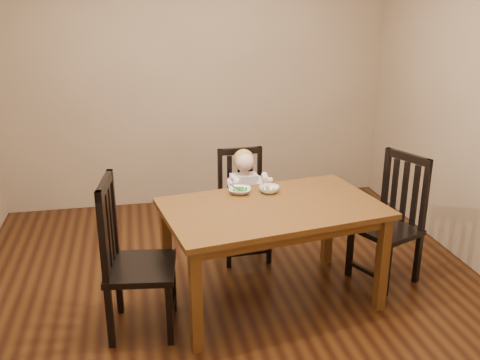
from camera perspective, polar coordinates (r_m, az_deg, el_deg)
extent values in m
cube|color=#3C200C|center=(4.15, -0.66, -11.87)|extent=(4.00, 4.00, 0.01)
cube|color=#90785B|center=(5.59, -4.64, 10.97)|extent=(4.00, 0.01, 2.70)
cube|color=#90785B|center=(1.82, 11.22, -7.03)|extent=(4.00, 0.01, 2.70)
cube|color=#4D2F12|center=(3.74, 3.49, -3.03)|extent=(1.63, 1.14, 0.04)
cube|color=#4D2F12|center=(3.76, 3.48, -3.88)|extent=(1.49, 1.00, 0.08)
cube|color=#4D2F12|center=(3.38, -4.73, -12.79)|extent=(0.08, 0.08, 0.71)
cube|color=#4D2F12|center=(3.92, 14.93, -8.64)|extent=(0.08, 0.08, 0.71)
cube|color=#4D2F12|center=(4.03, -7.82, -7.36)|extent=(0.08, 0.08, 0.71)
cube|color=#4D2F12|center=(4.49, 9.35, -4.55)|extent=(0.08, 0.08, 0.71)
cube|color=black|center=(4.51, 0.47, -3.68)|extent=(0.41, 0.39, 0.04)
cube|color=black|center=(4.77, 2.01, -5.01)|extent=(0.04, 0.04, 0.37)
cube|color=black|center=(4.70, -2.07, -5.41)|extent=(0.04, 0.04, 0.37)
cube|color=black|center=(4.49, 3.12, -6.67)|extent=(0.04, 0.04, 0.37)
cube|color=black|center=(4.41, -1.22, -7.13)|extent=(0.04, 0.04, 0.37)
cube|color=black|center=(4.60, 2.08, 0.47)|extent=(0.04, 0.04, 0.52)
cube|color=black|center=(4.52, -2.14, 0.15)|extent=(0.04, 0.04, 0.52)
cube|color=black|center=(4.49, -0.01, 3.11)|extent=(0.38, 0.04, 0.05)
cube|color=black|center=(4.59, 1.09, 0.07)|extent=(0.04, 0.02, 0.45)
cube|color=black|center=(4.57, -0.01, -0.01)|extent=(0.04, 0.02, 0.45)
cube|color=black|center=(4.55, -1.13, -0.10)|extent=(0.04, 0.02, 0.45)
cube|color=black|center=(3.60, -10.52, -9.23)|extent=(0.49, 0.51, 0.04)
cube|color=black|center=(3.91, -12.78, -10.89)|extent=(0.05, 0.05, 0.43)
cube|color=black|center=(3.58, -13.71, -14.06)|extent=(0.05, 0.05, 0.43)
cube|color=black|center=(3.87, -7.18, -10.88)|extent=(0.05, 0.05, 0.43)
cube|color=black|center=(3.53, -7.50, -14.10)|extent=(0.05, 0.05, 0.43)
cube|color=black|center=(3.67, -13.41, -3.37)|extent=(0.05, 0.05, 0.60)
cube|color=black|center=(3.31, -14.46, -6.00)|extent=(0.05, 0.05, 0.60)
cube|color=black|center=(3.39, -14.26, -0.50)|extent=(0.09, 0.44, 0.06)
cube|color=black|center=(3.59, -13.60, -4.41)|extent=(0.03, 0.05, 0.51)
cube|color=black|center=(3.50, -13.87, -5.09)|extent=(0.03, 0.05, 0.51)
cube|color=black|center=(3.41, -14.15, -5.81)|extent=(0.03, 0.05, 0.51)
cube|color=black|center=(4.29, 15.29, -5.12)|extent=(0.55, 0.56, 0.04)
cube|color=black|center=(4.41, 18.41, -7.96)|extent=(0.05, 0.05, 0.41)
cube|color=black|center=(4.62, 14.73, -6.34)|extent=(0.05, 0.05, 0.41)
cube|color=black|center=(4.16, 15.37, -9.37)|extent=(0.05, 0.05, 0.41)
cube|color=black|center=(4.37, 11.63, -7.56)|extent=(0.05, 0.05, 0.41)
cube|color=black|center=(4.21, 19.15, -1.58)|extent=(0.05, 0.05, 0.56)
cube|color=black|center=(4.42, 15.29, -0.19)|extent=(0.05, 0.05, 0.56)
cube|color=black|center=(4.24, 17.50, 2.33)|extent=(0.20, 0.40, 0.06)
cube|color=black|center=(4.27, 18.16, -1.62)|extent=(0.04, 0.05, 0.48)
cube|color=black|center=(4.32, 17.14, -1.24)|extent=(0.04, 0.05, 0.48)
cube|color=black|center=(4.38, 16.14, -0.88)|extent=(0.04, 0.05, 0.48)
imported|color=white|center=(3.95, -0.02, -1.15)|extent=(0.20, 0.20, 0.04)
imported|color=white|center=(3.97, 3.12, -1.00)|extent=(0.16, 0.16, 0.05)
cube|color=silver|center=(3.91, -0.46, -0.90)|extent=(0.08, 0.10, 0.04)
cube|color=silver|center=(3.91, -0.46, -1.12)|extent=(0.04, 0.04, 0.01)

